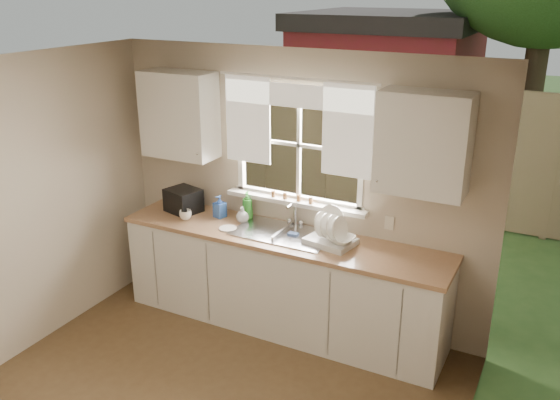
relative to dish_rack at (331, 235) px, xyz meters
The scene contains 19 objects.
room_walls 1.85m from the dish_rack, 104.41° to the right, with size 3.62×4.02×2.50m.
ceiling 2.33m from the dish_rack, 104.93° to the right, with size 3.60×4.00×0.02m, color silver.
window 0.74m from the dish_rack, 147.42° to the left, with size 1.38×0.16×1.06m.
curtains 1.08m from the dish_rack, 152.24° to the left, with size 1.50×0.03×0.81m.
base_cabinets 0.72m from the dish_rack, behind, with size 3.00×0.62×0.87m, color silver.
countertop 0.47m from the dish_rack, behind, with size 3.04×0.65×0.04m, color #A47852.
upper_cabinet_left 1.83m from the dish_rack, behind, with size 0.70×0.33×0.80m, color silver.
upper_cabinet_right 1.11m from the dish_rack, ahead, with size 0.70×0.33×0.80m, color silver.
wall_outlet 0.51m from the dish_rack, 33.00° to the left, with size 0.08×0.01×0.12m, color beige.
sill_jars 0.57m from the dish_rack, 154.64° to the left, with size 0.42×0.04×0.06m.
sink 0.48m from the dish_rack, behind, with size 0.88×0.52×0.40m.
dish_rack is the anchor object (origin of this frame).
bowl 0.12m from the dish_rack, 22.66° to the right, with size 0.22×0.22×0.05m, color white.
soap_bottle_a 0.93m from the dish_rack, 169.85° to the left, with size 0.10×0.11×0.27m, color green.
soap_bottle_b 1.18m from the dish_rack, behind, with size 0.10×0.10×0.22m, color #2D57AB.
soap_bottle_c 0.92m from the dish_rack, behind, with size 0.12×0.12×0.15m, color beige.
saucer 0.96m from the dish_rack, behind, with size 0.16×0.16×0.01m, color white.
cup 1.43m from the dish_rack, behind, with size 0.12×0.12×0.09m, color white.
black_appliance 1.57m from the dish_rack, behind, with size 0.31×0.27×0.23m, color black.
Camera 1 is at (2.19, -2.60, 3.02)m, focal length 38.00 mm.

